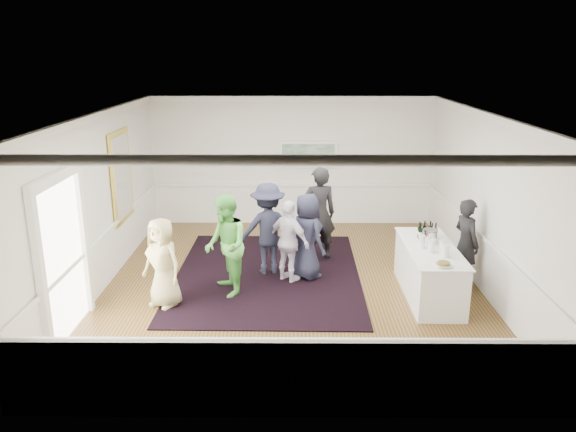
{
  "coord_description": "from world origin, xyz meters",
  "views": [
    {
      "loc": [
        -0.01,
        -9.79,
        4.24
      ],
      "look_at": [
        -0.07,
        0.2,
        1.29
      ],
      "focal_mm": 35.0,
      "sensor_mm": 36.0,
      "label": 1
    }
  ],
  "objects_px": {
    "serving_table": "(429,271)",
    "guest_dark_b": "(319,214)",
    "ice_bucket": "(430,236)",
    "nut_bowl": "(444,264)",
    "guest_lilac": "(289,242)",
    "bartender": "(466,243)",
    "guest_dark_a": "(268,229)",
    "guest_tan": "(163,263)",
    "guest_green": "(226,246)",
    "guest_navy": "(307,236)"
  },
  "relations": [
    {
      "from": "guest_green",
      "to": "guest_dark_a",
      "type": "height_order",
      "value": "guest_green"
    },
    {
      "from": "serving_table",
      "to": "guest_tan",
      "type": "xyz_separation_m",
      "value": [
        -4.64,
        -0.44,
        0.32
      ]
    },
    {
      "from": "guest_tan",
      "to": "guest_dark_b",
      "type": "distance_m",
      "value": 3.58
    },
    {
      "from": "serving_table",
      "to": "guest_dark_a",
      "type": "xyz_separation_m",
      "value": [
        -2.91,
        1.06,
        0.45
      ]
    },
    {
      "from": "guest_lilac",
      "to": "guest_navy",
      "type": "xyz_separation_m",
      "value": [
        0.35,
        0.19,
        0.04
      ]
    },
    {
      "from": "guest_dark_a",
      "to": "ice_bucket",
      "type": "distance_m",
      "value": 3.06
    },
    {
      "from": "nut_bowl",
      "to": "guest_dark_b",
      "type": "bearing_deg",
      "value": 123.83
    },
    {
      "from": "guest_dark_a",
      "to": "guest_green",
      "type": "bearing_deg",
      "value": 42.61
    },
    {
      "from": "guest_dark_a",
      "to": "guest_dark_b",
      "type": "relative_size",
      "value": 0.92
    },
    {
      "from": "guest_tan",
      "to": "ice_bucket",
      "type": "xyz_separation_m",
      "value": [
        4.67,
        0.67,
        0.26
      ]
    },
    {
      "from": "ice_bucket",
      "to": "nut_bowl",
      "type": "height_order",
      "value": "ice_bucket"
    },
    {
      "from": "guest_dark_a",
      "to": "nut_bowl",
      "type": "xyz_separation_m",
      "value": [
        2.89,
        -2.01,
        0.05
      ]
    },
    {
      "from": "bartender",
      "to": "guest_tan",
      "type": "bearing_deg",
      "value": 78.37
    },
    {
      "from": "guest_navy",
      "to": "ice_bucket",
      "type": "relative_size",
      "value": 6.45
    },
    {
      "from": "nut_bowl",
      "to": "serving_table",
      "type": "bearing_deg",
      "value": 88.63
    },
    {
      "from": "serving_table",
      "to": "guest_green",
      "type": "bearing_deg",
      "value": 179.16
    },
    {
      "from": "bartender",
      "to": "guest_dark_b",
      "type": "bearing_deg",
      "value": 41.17
    },
    {
      "from": "guest_dark_a",
      "to": "nut_bowl",
      "type": "relative_size",
      "value": 7.11
    },
    {
      "from": "guest_green",
      "to": "guest_navy",
      "type": "xyz_separation_m",
      "value": [
        1.46,
        0.78,
        -0.08
      ]
    },
    {
      "from": "guest_tan",
      "to": "guest_lilac",
      "type": "bearing_deg",
      "value": 58.01
    },
    {
      "from": "bartender",
      "to": "nut_bowl",
      "type": "relative_size",
      "value": 6.56
    },
    {
      "from": "guest_green",
      "to": "guest_navy",
      "type": "relative_size",
      "value": 1.1
    },
    {
      "from": "bartender",
      "to": "guest_tan",
      "type": "relative_size",
      "value": 1.07
    },
    {
      "from": "nut_bowl",
      "to": "guest_tan",
      "type": "bearing_deg",
      "value": 173.78
    },
    {
      "from": "ice_bucket",
      "to": "nut_bowl",
      "type": "xyz_separation_m",
      "value": [
        -0.06,
        -1.17,
        -0.08
      ]
    },
    {
      "from": "bartender",
      "to": "guest_lilac",
      "type": "height_order",
      "value": "bartender"
    },
    {
      "from": "ice_bucket",
      "to": "serving_table",
      "type": "bearing_deg",
      "value": -98.14
    },
    {
      "from": "guest_dark_a",
      "to": "ice_bucket",
      "type": "xyz_separation_m",
      "value": [
        2.94,
        -0.83,
        0.13
      ]
    },
    {
      "from": "serving_table",
      "to": "guest_dark_b",
      "type": "bearing_deg",
      "value": 135.79
    },
    {
      "from": "guest_tan",
      "to": "guest_dark_a",
      "type": "distance_m",
      "value": 2.3
    },
    {
      "from": "bartender",
      "to": "guest_dark_a",
      "type": "distance_m",
      "value": 3.72
    },
    {
      "from": "guest_lilac",
      "to": "ice_bucket",
      "type": "distance_m",
      "value": 2.58
    },
    {
      "from": "serving_table",
      "to": "guest_tan",
      "type": "bearing_deg",
      "value": -174.54
    },
    {
      "from": "serving_table",
      "to": "guest_lilac",
      "type": "bearing_deg",
      "value": 165.51
    },
    {
      "from": "guest_dark_a",
      "to": "nut_bowl",
      "type": "bearing_deg",
      "value": 132.87
    },
    {
      "from": "guest_lilac",
      "to": "nut_bowl",
      "type": "distance_m",
      "value": 2.95
    },
    {
      "from": "serving_table",
      "to": "guest_lilac",
      "type": "distance_m",
      "value": 2.6
    },
    {
      "from": "guest_dark_a",
      "to": "guest_lilac",
      "type": "bearing_deg",
      "value": 122.64
    },
    {
      "from": "guest_navy",
      "to": "ice_bucket",
      "type": "distance_m",
      "value": 2.28
    },
    {
      "from": "bartender",
      "to": "guest_dark_a",
      "type": "relative_size",
      "value": 0.92
    },
    {
      "from": "serving_table",
      "to": "bartender",
      "type": "distance_m",
      "value": 0.95
    },
    {
      "from": "serving_table",
      "to": "guest_lilac",
      "type": "height_order",
      "value": "guest_lilac"
    },
    {
      "from": "guest_green",
      "to": "ice_bucket",
      "type": "height_order",
      "value": "guest_green"
    },
    {
      "from": "guest_navy",
      "to": "nut_bowl",
      "type": "distance_m",
      "value": 2.78
    },
    {
      "from": "guest_tan",
      "to": "guest_green",
      "type": "bearing_deg",
      "value": 56.95
    },
    {
      "from": "bartender",
      "to": "guest_green",
      "type": "bearing_deg",
      "value": 74.11
    },
    {
      "from": "nut_bowl",
      "to": "guest_dark_a",
      "type": "bearing_deg",
      "value": 145.22
    },
    {
      "from": "serving_table",
      "to": "guest_dark_b",
      "type": "xyz_separation_m",
      "value": [
        -1.89,
        1.84,
        0.53
      ]
    },
    {
      "from": "guest_tan",
      "to": "guest_green",
      "type": "distance_m",
      "value": 1.15
    },
    {
      "from": "guest_dark_b",
      "to": "guest_navy",
      "type": "distance_m",
      "value": 1.05
    }
  ]
}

